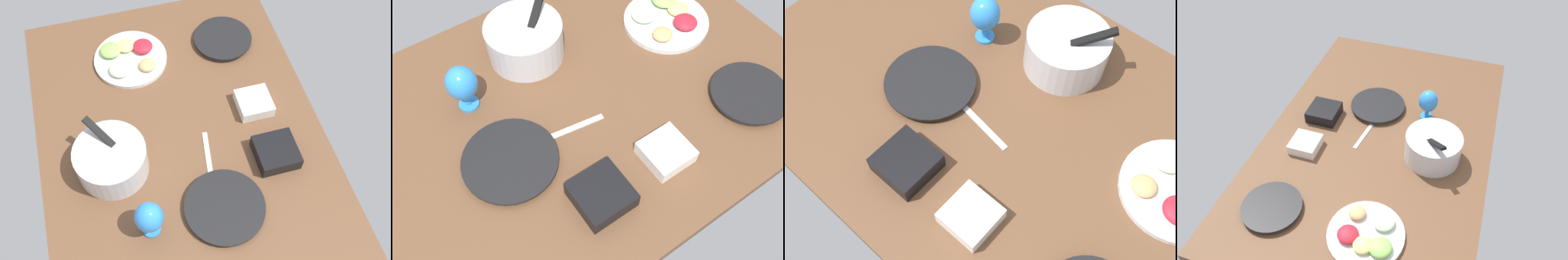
{
  "view_description": "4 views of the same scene",
  "coord_description": "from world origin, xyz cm",
  "views": [
    {
      "loc": [
        -76.02,
        18.2,
        147.34
      ],
      "look_at": [
        8.95,
        -5.01,
        4.73
      ],
      "focal_mm": 42.7,
      "sensor_mm": 36.0,
      "label": 1
    },
    {
      "loc": [
        -37.44,
        -68.71,
        110.69
      ],
      "look_at": [
        1.46,
        -12.69,
        4.73
      ],
      "focal_mm": 40.74,
      "sensor_mm": 36.0,
      "label": 2
    },
    {
      "loc": [
        45.39,
        -59.65,
        114.08
      ],
      "look_at": [
        2.25,
        -10.83,
        4.73
      ],
      "focal_mm": 43.04,
      "sensor_mm": 36.0,
      "label": 3
    },
    {
      "loc": [
        125.13,
        37.7,
        132.1
      ],
      "look_at": [
        0.11,
        -3.0,
        4.73
      ],
      "focal_mm": 36.05,
      "sensor_mm": 36.0,
      "label": 4
    }
  ],
  "objects": [
    {
      "name": "square_bowl_white",
      "position": [
        16.17,
        -30.08,
        2.67
      ],
      "size": [
        12.68,
        12.68,
        4.79
      ],
      "color": "white",
      "rests_on": "ground_plane"
    },
    {
      "name": "square_bowl_black",
      "position": [
        -6.48,
        -30.47,
        3.18
      ],
      "size": [
        14.46,
        14.46,
        5.71
      ],
      "color": "black",
      "rests_on": "ground_plane"
    },
    {
      "name": "fruit_platter",
      "position": [
        51.42,
        11.34,
        1.83
      ],
      "size": [
        29.63,
        29.63,
        5.06
      ],
      "color": "silver",
      "rests_on": "ground_plane"
    },
    {
      "name": "fork_by_left_plate",
      "position": [
        0.79,
        -7.34,
        0.3
      ],
      "size": [
        18.07,
        4.46,
        0.6
      ],
      "primitive_type": "cube",
      "rotation": [
        0.0,
        0.0,
        -0.15
      ],
      "color": "silver",
      "rests_on": "ground_plane"
    },
    {
      "name": "ground_plane",
      "position": [
        0.0,
        0.0,
        -2.0
      ],
      "size": [
        160.0,
        104.0,
        4.0
      ],
      "primitive_type": "cube",
      "color": "brown"
    },
    {
      "name": "dinner_plate_right",
      "position": [
        51.39,
        -28.44,
        1.29
      ],
      "size": [
        24.31,
        24.31,
        2.48
      ],
      "color": "#4C4C51",
      "rests_on": "ground_plane"
    },
    {
      "name": "mixing_bowl",
      "position": [
        3.83,
        26.27,
        6.85
      ],
      "size": [
        24.88,
        24.88,
        18.94
      ],
      "color": "silver",
      "rests_on": "ground_plane"
    },
    {
      "name": "hurricane_glass_blue",
      "position": [
        -21.5,
        18.27,
        10.14
      ],
      "size": [
        9.34,
        9.34,
        16.21
      ],
      "color": "#2D85E4",
      "rests_on": "ground_plane"
    },
    {
      "name": "dinner_plate_left",
      "position": [
        -21.06,
        -6.97,
        1.27
      ],
      "size": [
        27.47,
        27.47,
        2.44
      ],
      "color": "#4C4C51",
      "rests_on": "ground_plane"
    }
  ]
}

